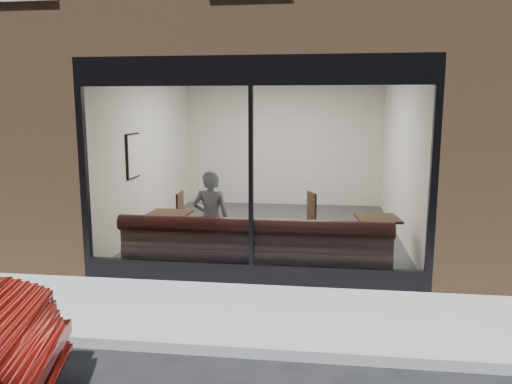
# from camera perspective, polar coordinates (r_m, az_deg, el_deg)

# --- Properties ---
(ground) EXTENTS (120.00, 120.00, 0.00)m
(ground) POSITION_cam_1_polar(r_m,az_deg,el_deg) (5.45, -3.67, -17.84)
(ground) COLOR black
(ground) RESTS_ON ground
(sidewalk_near) EXTENTS (40.00, 2.00, 0.01)m
(sidewalk_near) POSITION_cam_1_polar(r_m,az_deg,el_deg) (6.34, -1.90, -13.65)
(sidewalk_near) COLOR gray
(sidewalk_near) RESTS_ON ground
(kerb_near) EXTENTS (40.00, 0.10, 0.12)m
(kerb_near) POSITION_cam_1_polar(r_m,az_deg,el_deg) (5.38, -3.78, -17.51)
(kerb_near) COLOR gray
(kerb_near) RESTS_ON ground
(host_building_pier_left) EXTENTS (2.50, 12.00, 3.20)m
(host_building_pier_left) POSITION_cam_1_polar(r_m,az_deg,el_deg) (13.61, -12.90, 5.62)
(host_building_pier_left) COLOR brown
(host_building_pier_left) RESTS_ON ground
(host_building_pier_right) EXTENTS (2.50, 12.00, 3.20)m
(host_building_pier_right) POSITION_cam_1_polar(r_m,az_deg,el_deg) (13.08, 19.81, 5.13)
(host_building_pier_right) COLOR brown
(host_building_pier_right) RESTS_ON ground
(host_building_backfill) EXTENTS (5.00, 6.00, 3.20)m
(host_building_backfill) POSITION_cam_1_polar(r_m,az_deg,el_deg) (15.80, 3.95, 6.38)
(host_building_backfill) COLOR brown
(host_building_backfill) RESTS_ON ground
(cafe_floor) EXTENTS (6.00, 6.00, 0.00)m
(cafe_floor) POSITION_cam_1_polar(r_m,az_deg,el_deg) (10.10, 1.76, -4.60)
(cafe_floor) COLOR #2D2D30
(cafe_floor) RESTS_ON ground
(cafe_ceiling) EXTENTS (6.00, 6.00, 0.00)m
(cafe_ceiling) POSITION_cam_1_polar(r_m,az_deg,el_deg) (9.81, 1.86, 13.64)
(cafe_ceiling) COLOR white
(cafe_ceiling) RESTS_ON host_building_upper
(cafe_wall_back) EXTENTS (5.00, 0.00, 5.00)m
(cafe_wall_back) POSITION_cam_1_polar(r_m,az_deg,el_deg) (12.80, 3.12, 5.60)
(cafe_wall_back) COLOR silver
(cafe_wall_back) RESTS_ON ground
(cafe_wall_left) EXTENTS (0.00, 6.00, 6.00)m
(cafe_wall_left) POSITION_cam_1_polar(r_m,az_deg,el_deg) (10.37, -12.06, 4.43)
(cafe_wall_left) COLOR silver
(cafe_wall_left) RESTS_ON ground
(cafe_wall_right) EXTENTS (0.00, 6.00, 6.00)m
(cafe_wall_right) POSITION_cam_1_polar(r_m,az_deg,el_deg) (9.90, 16.34, 4.01)
(cafe_wall_right) COLOR silver
(cafe_wall_right) RESTS_ON ground
(storefront_kick) EXTENTS (5.00, 0.10, 0.30)m
(storefront_kick) POSITION_cam_1_polar(r_m,az_deg,el_deg) (7.26, -0.55, -9.34)
(storefront_kick) COLOR black
(storefront_kick) RESTS_ON ground
(storefront_header) EXTENTS (5.00, 0.10, 0.40)m
(storefront_header) POSITION_cam_1_polar(r_m,az_deg,el_deg) (6.87, -0.59, 13.73)
(storefront_header) COLOR black
(storefront_header) RESTS_ON host_building_upper
(storefront_mullion) EXTENTS (0.06, 0.10, 2.50)m
(storefront_mullion) POSITION_cam_1_polar(r_m,az_deg,el_deg) (6.92, -0.57, 1.67)
(storefront_mullion) COLOR black
(storefront_mullion) RESTS_ON storefront_kick
(storefront_glass) EXTENTS (4.80, 0.00, 4.80)m
(storefront_glass) POSITION_cam_1_polar(r_m,az_deg,el_deg) (6.90, -0.61, 1.63)
(storefront_glass) COLOR white
(storefront_glass) RESTS_ON storefront_kick
(banquette) EXTENTS (4.00, 0.55, 0.45)m
(banquette) POSITION_cam_1_polar(r_m,az_deg,el_deg) (7.61, -0.13, -7.83)
(banquette) COLOR #361613
(banquette) RESTS_ON cafe_floor
(person) EXTENTS (0.58, 0.39, 1.56)m
(person) POSITION_cam_1_polar(r_m,az_deg,el_deg) (7.82, -5.16, -3.17)
(person) COLOR #89A3B5
(person) RESTS_ON cafe_floor
(cafe_table_left) EXTENTS (0.71, 0.71, 0.04)m
(cafe_table_left) POSITION_cam_1_polar(r_m,az_deg,el_deg) (8.51, -9.98, -2.50)
(cafe_table_left) COLOR black
(cafe_table_left) RESTS_ON cafe_floor
(cafe_table_right) EXTENTS (0.74, 0.74, 0.04)m
(cafe_table_right) POSITION_cam_1_polar(r_m,az_deg,el_deg) (8.29, 13.74, -2.96)
(cafe_table_right) COLOR black
(cafe_table_right) RESTS_ON cafe_floor
(cafe_chair_left) EXTENTS (0.48, 0.48, 0.04)m
(cafe_chair_left) POSITION_cam_1_polar(r_m,az_deg,el_deg) (9.56, -9.73, -4.20)
(cafe_chair_left) COLOR black
(cafe_chair_left) RESTS_ON cafe_floor
(cafe_chair_right) EXTENTS (0.52, 0.52, 0.04)m
(cafe_chair_right) POSITION_cam_1_polar(r_m,az_deg,el_deg) (9.40, 5.25, -4.34)
(cafe_chair_right) COLOR black
(cafe_chair_right) RESTS_ON cafe_floor
(wall_poster) EXTENTS (0.02, 0.57, 0.76)m
(wall_poster) POSITION_cam_1_polar(r_m,az_deg,el_deg) (9.45, -13.77, 4.04)
(wall_poster) COLOR white
(wall_poster) RESTS_ON cafe_wall_left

